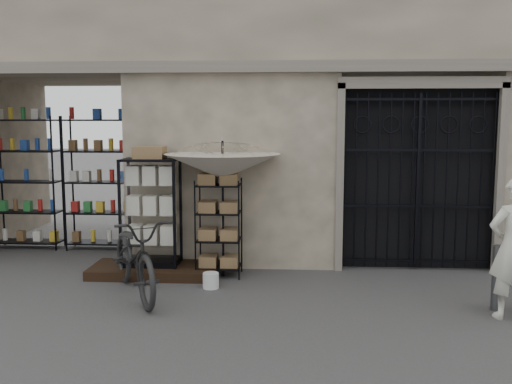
# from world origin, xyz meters

# --- Properties ---
(ground) EXTENTS (80.00, 80.00, 0.00)m
(ground) POSITION_xyz_m (0.00, 0.00, 0.00)
(ground) COLOR black
(ground) RESTS_ON ground
(main_building) EXTENTS (14.00, 4.00, 9.00)m
(main_building) POSITION_xyz_m (0.00, 4.00, 4.50)
(main_building) COLOR tan
(main_building) RESTS_ON ground
(shop_recess) EXTENTS (3.00, 1.70, 3.00)m
(shop_recess) POSITION_xyz_m (-4.50, 2.80, 1.50)
(shop_recess) COLOR black
(shop_recess) RESTS_ON ground
(shop_shelving) EXTENTS (2.70, 0.50, 2.50)m
(shop_shelving) POSITION_xyz_m (-4.55, 3.30, 1.25)
(shop_shelving) COLOR black
(shop_shelving) RESTS_ON ground
(iron_gate) EXTENTS (2.50, 0.21, 3.00)m
(iron_gate) POSITION_xyz_m (1.75, 2.28, 1.50)
(iron_gate) COLOR black
(iron_gate) RESTS_ON ground
(step_platform) EXTENTS (2.00, 0.90, 0.15)m
(step_platform) POSITION_xyz_m (-2.40, 1.55, 0.07)
(step_platform) COLOR black
(step_platform) RESTS_ON ground
(display_cabinet) EXTENTS (0.97, 0.78, 1.82)m
(display_cabinet) POSITION_xyz_m (-2.47, 1.61, 0.91)
(display_cabinet) COLOR black
(display_cabinet) RESTS_ON step_platform
(wire_rack) EXTENTS (0.71, 0.53, 1.52)m
(wire_rack) POSITION_xyz_m (-1.39, 1.58, 0.75)
(wire_rack) COLOR black
(wire_rack) RESTS_ON ground
(market_umbrella) EXTENTS (1.87, 1.89, 2.54)m
(market_umbrella) POSITION_xyz_m (-1.32, 1.57, 1.82)
(market_umbrella) COLOR black
(market_umbrella) RESTS_ON ground
(white_bucket) EXTENTS (0.28, 0.28, 0.23)m
(white_bucket) POSITION_xyz_m (-1.43, 0.90, 0.11)
(white_bucket) COLOR silver
(white_bucket) RESTS_ON ground
(bicycle) EXTENTS (1.19, 1.35, 2.15)m
(bicycle) POSITION_xyz_m (-2.42, 0.51, 0.00)
(bicycle) COLOR black
(bicycle) RESTS_ON ground
(steel_bollard) EXTENTS (0.20, 0.20, 0.84)m
(steel_bollard) POSITION_xyz_m (2.38, 0.18, 0.42)
(steel_bollard) COLOR #4E5053
(steel_bollard) RESTS_ON ground
(shopkeeper) EXTENTS (0.89, 1.84, 0.42)m
(shopkeeper) POSITION_xyz_m (2.44, -0.12, 0.00)
(shopkeeper) COLOR beige
(shopkeeper) RESTS_ON ground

